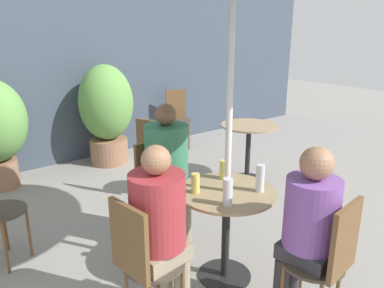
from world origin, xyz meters
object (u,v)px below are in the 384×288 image
object	(u,v)px
bistro_chair_2	(328,256)
beer_glass_0	(260,178)
seated_person_2	(308,222)
beer_glass_1	(224,169)
cafe_table_near	(226,214)
bistro_chair_3	(177,113)
beer_glass_3	(228,192)
seated_person_1	(160,222)
bistro_chair_0	(157,183)
beer_glass_2	(195,183)
cafe_table_far	(248,140)
bistro_chair_4	(154,150)
seated_person_0	(168,165)
bistro_chair_1	(142,256)
potted_plant_1	(106,110)

from	to	relation	value
bistro_chair_2	beer_glass_0	size ratio (longest dim) A/B	4.54
bistro_chair_2	seated_person_2	distance (m)	0.22
beer_glass_0	beer_glass_1	xyz separation A→B (m)	(-0.03, 0.32, -0.03)
beer_glass_1	cafe_table_near	bearing A→B (deg)	-127.80
bistro_chair_3	beer_glass_3	distance (m)	3.56
cafe_table_near	seated_person_1	distance (m)	0.65
bistro_chair_0	beer_glass_2	xyz separation A→B (m)	(-0.10, -0.65, 0.24)
seated_person_2	bistro_chair_2	bearing A→B (deg)	90.00
cafe_table_far	bistro_chair_4	world-z (taller)	bistro_chair_4
bistro_chair_0	bistro_chair_4	size ratio (longest dim) A/B	1.00
seated_person_1	beer_glass_0	world-z (taller)	seated_person_1
bistro_chair_2	beer_glass_3	size ratio (longest dim) A/B	4.85
bistro_chair_2	seated_person_2	bearing A→B (deg)	-90.00
cafe_table_near	seated_person_0	distance (m)	0.66
seated_person_2	beer_glass_2	world-z (taller)	seated_person_2
seated_person_1	seated_person_2	xyz separation A→B (m)	(0.70, -0.55, -0.00)
bistro_chair_3	bistro_chair_2	bearing A→B (deg)	-93.02
bistro_chair_1	potted_plant_1	distance (m)	3.22
seated_person_2	beer_glass_1	distance (m)	0.81
bistro_chair_4	beer_glass_1	bearing A→B (deg)	145.47
bistro_chair_4	bistro_chair_2	bearing A→B (deg)	148.41
beer_glass_3	cafe_table_near	bearing A→B (deg)	46.92
bistro_chair_3	beer_glass_0	xyz separation A→B (m)	(-1.50, -3.02, 0.27)
bistro_chair_0	beer_glass_3	bearing A→B (deg)	-100.70
bistro_chair_1	bistro_chair_4	world-z (taller)	same
cafe_table_far	beer_glass_1	size ratio (longest dim) A/B	4.84
bistro_chair_1	cafe_table_near	bearing A→B (deg)	-90.00
beer_glass_1	potted_plant_1	distance (m)	2.71
cafe_table_near	beer_glass_1	size ratio (longest dim) A/B	4.84
beer_glass_2	seated_person_0	bearing A→B (deg)	76.78
beer_glass_3	seated_person_1	bearing A→B (deg)	169.10
seated_person_0	potted_plant_1	distance (m)	2.32
bistro_chair_1	bistro_chair_3	distance (m)	3.84
cafe_table_far	bistro_chair_0	size ratio (longest dim) A/B	0.79
bistro_chair_1	bistro_chair_4	size ratio (longest dim) A/B	1.00
cafe_table_near	beer_glass_0	world-z (taller)	beer_glass_0
cafe_table_far	bistro_chair_0	world-z (taller)	bistro_chair_0
seated_person_1	seated_person_2	distance (m)	0.89
seated_person_0	beer_glass_3	world-z (taller)	seated_person_0
beer_glass_1	bistro_chair_4	bearing A→B (deg)	79.98
cafe_table_near	bistro_chair_1	size ratio (longest dim) A/B	0.79
cafe_table_far	beer_glass_2	size ratio (longest dim) A/B	5.05
beer_glass_1	bistro_chair_3	bearing A→B (deg)	60.37
seated_person_0	seated_person_2	world-z (taller)	seated_person_0
cafe_table_far	bistro_chair_2	world-z (taller)	bistro_chair_2
seated_person_2	beer_glass_0	distance (m)	0.50
bistro_chair_2	seated_person_2	xyz separation A→B (m)	(-0.02, 0.14, 0.17)
cafe_table_far	seated_person_1	xyz separation A→B (m)	(-2.15, -1.30, 0.19)
bistro_chair_1	seated_person_2	xyz separation A→B (m)	(0.84, -0.53, 0.17)
bistro_chair_3	seated_person_2	bearing A→B (deg)	-94.10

